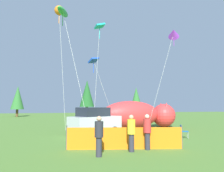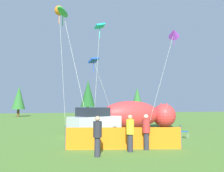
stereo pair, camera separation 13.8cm
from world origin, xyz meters
The scene contains 16 objects.
ground_plane centered at (0.00, 0.00, 0.00)m, with size 120.00×120.00×0.00m, color #4C752D.
parked_car centered at (-2.23, 2.11, 1.06)m, with size 4.57×3.50×2.17m.
folding_chair centered at (3.51, -1.47, 0.56)m, with size 0.69×0.69×0.94m.
inflatable_cat centered at (3.15, 6.05, 1.29)m, with size 8.65×3.55×2.81m.
safety_fence centered at (-1.78, -4.22, 0.58)m, with size 6.07×1.39×1.26m.
spectator_in_white_shirt centered at (-3.47, -5.53, 1.00)m, with size 0.40×0.40×1.82m.
spectator_in_red_shirt centered at (-0.68, -4.64, 1.01)m, with size 0.40×0.40×1.85m.
spectator_in_grey_shirt centered at (-1.68, -4.91, 1.01)m, with size 0.40×0.40×1.84m.
kite_purple_delta centered at (5.94, 3.39, 9.50)m, with size 3.48×1.67×10.22m.
kite_orange_flower centered at (-5.14, 5.55, 11.46)m, with size 1.30×0.92×11.97m.
kite_green_fish centered at (-4.84, 4.07, 10.72)m, with size 3.17×3.05×11.34m.
kite_blue_box centered at (-1.56, 6.36, 6.84)m, with size 3.36×1.72×7.28m.
kite_teal_diamond centered at (-1.24, 5.11, 9.95)m, with size 1.06×1.03×10.44m.
horizon_tree_west centered at (15.69, 38.32, 4.42)m, with size 3.02×3.02×7.20m.
horizon_tree_mid centered at (2.80, 39.41, 5.41)m, with size 3.69×3.69×8.81m.
horizon_tree_northeast centered at (-12.89, 35.53, 4.07)m, with size 2.78×2.78×6.63m.
Camera 2 is at (-5.41, -15.46, 2.28)m, focal length 35.00 mm.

